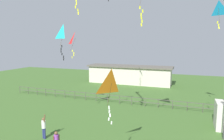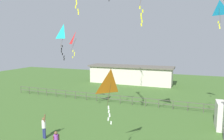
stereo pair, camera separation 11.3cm
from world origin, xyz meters
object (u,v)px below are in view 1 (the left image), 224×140
(kite_2, at_px, (112,85))
(kite_5, at_px, (63,33))
(kite_6, at_px, (218,8))
(person_0, at_px, (44,126))
(kite_4, at_px, (75,39))

(kite_2, height_order, kite_5, kite_5)
(kite_2, xyz_separation_m, kite_6, (5.92, 9.65, 5.06))
(kite_2, bearing_deg, person_0, 164.79)
(person_0, distance_m, kite_2, 7.13)
(kite_5, bearing_deg, person_0, -83.33)
(kite_4, bearing_deg, kite_5, -73.37)
(kite_4, relative_size, kite_5, 0.90)
(person_0, distance_m, kite_6, 16.77)
(kite_4, bearing_deg, person_0, -77.96)
(kite_4, distance_m, kite_5, 4.13)
(kite_4, bearing_deg, kite_2, -50.55)
(kite_2, relative_size, kite_5, 1.03)
(kite_4, height_order, kite_6, kite_6)
(kite_2, distance_m, kite_5, 8.58)
(person_0, relative_size, kite_6, 0.80)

